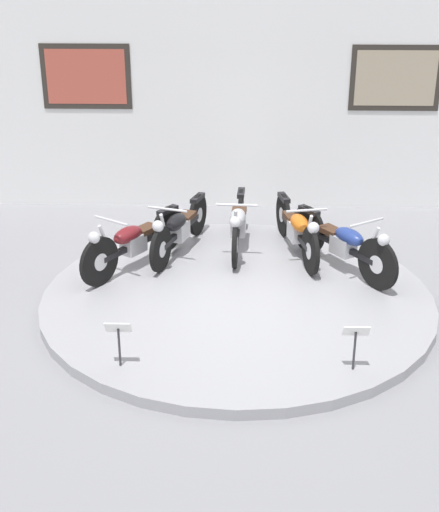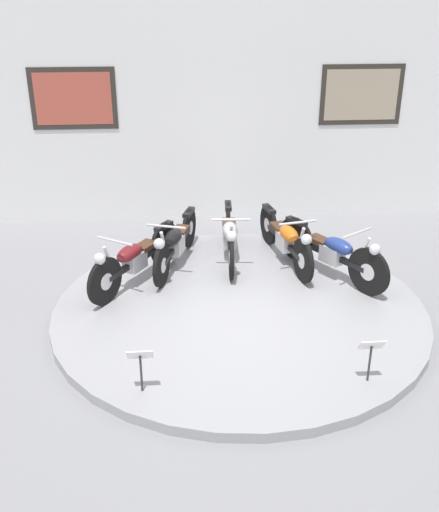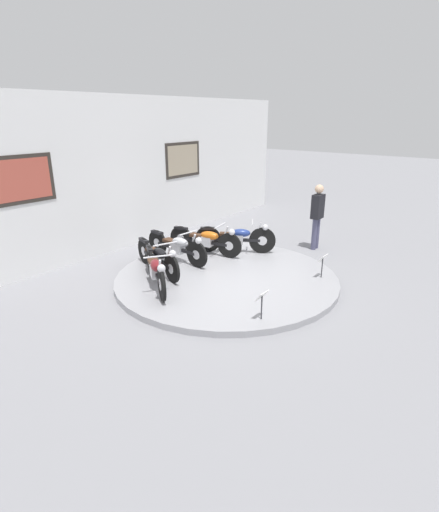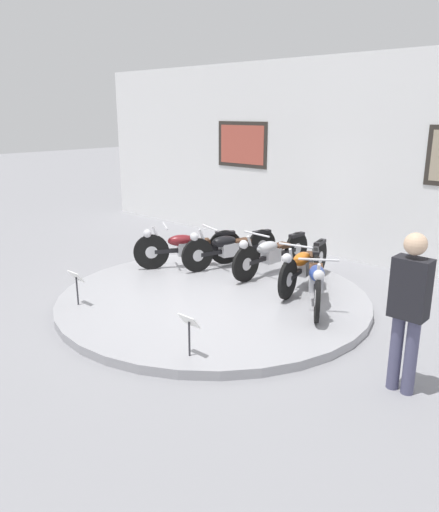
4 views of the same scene
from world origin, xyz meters
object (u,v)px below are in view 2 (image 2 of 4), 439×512
object	(u,v)px
motorcycle_black	(175,242)
motorcycle_maroon	(134,258)
motorcycle_silver	(230,235)
motorcycle_orange	(286,238)
info_placard_front_centre	(371,351)
motorcycle_blue	(332,251)
info_placard_front_left	(140,361)

from	to	relation	value
motorcycle_black	motorcycle_maroon	bearing A→B (deg)	-136.69
motorcycle_silver	motorcycle_orange	bearing A→B (deg)	-13.66
motorcycle_silver	info_placard_front_centre	xyz separation A→B (m)	(1.17, -3.08, -0.00)
motorcycle_silver	info_placard_front_centre	world-z (taller)	motorcycle_silver
motorcycle_maroon	motorcycle_black	size ratio (longest dim) A/B	0.90
motorcycle_maroon	motorcycle_blue	bearing A→B (deg)	0.03
motorcycle_blue	info_placard_front_centre	bearing A→B (deg)	-94.51
motorcycle_black	motorcycle_silver	distance (m)	0.82
motorcycle_silver	motorcycle_orange	distance (m)	0.82
motorcycle_silver	info_placard_front_left	distance (m)	3.29
info_placard_front_centre	motorcycle_blue	bearing A→B (deg)	85.49
motorcycle_black	motorcycle_blue	size ratio (longest dim) A/B	1.11
motorcycle_black	info_placard_front_left	bearing A→B (deg)	-97.19
motorcycle_silver	motorcycle_blue	size ratio (longest dim) A/B	1.15
motorcycle_maroon	motorcycle_orange	world-z (taller)	motorcycle_maroon
info_placard_front_centre	motorcycle_orange	bearing A→B (deg)	97.27
motorcycle_maroon	motorcycle_black	bearing A→B (deg)	43.31
motorcycle_black	info_placard_front_centre	size ratio (longest dim) A/B	3.67
motorcycle_maroon	info_placard_front_centre	xyz separation A→B (m)	(2.52, -2.37, -0.02)
motorcycle_maroon	info_placard_front_left	xyz separation A→B (m)	(0.19, -2.37, -0.02)
motorcycle_blue	motorcycle_orange	bearing A→B (deg)	136.96
motorcycle_black	motorcycle_silver	size ratio (longest dim) A/B	0.96
motorcycle_orange	info_placard_front_left	xyz separation A→B (m)	(-1.96, -2.88, -0.01)
motorcycle_maroon	info_placard_front_centre	distance (m)	3.46
motorcycle_orange	motorcycle_silver	bearing A→B (deg)	166.34
motorcycle_silver	motorcycle_orange	world-z (taller)	motorcycle_orange
motorcycle_black	info_placard_front_centre	world-z (taller)	motorcycle_black
info_placard_front_centre	motorcycle_silver	bearing A→B (deg)	110.78
motorcycle_maroon	motorcycle_blue	size ratio (longest dim) A/B	0.99
motorcycle_orange	motorcycle_blue	xyz separation A→B (m)	(0.55, -0.52, 0.02)
motorcycle_orange	info_placard_front_centre	world-z (taller)	motorcycle_orange
motorcycle_maroon	info_placard_front_left	bearing A→B (deg)	-85.48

